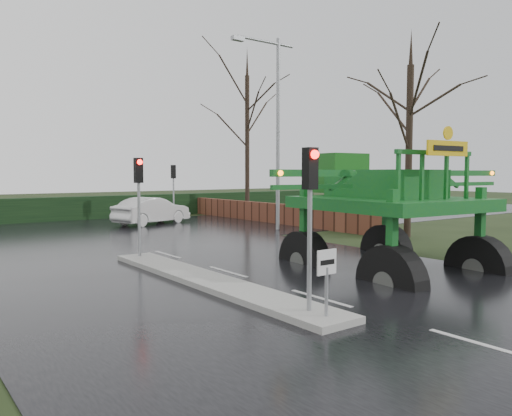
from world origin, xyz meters
TOP-DOWN VIEW (x-y plane):
  - ground at (0.00, 0.00)m, footprint 140.00×140.00m
  - road_main at (0.00, 10.00)m, footprint 14.00×80.00m
  - road_cross at (0.00, 16.00)m, footprint 80.00×12.00m
  - median_island at (-1.30, 3.00)m, footprint 1.20×10.00m
  - hedge_row at (0.00, 24.00)m, footprint 44.00×0.90m
  - brick_wall at (10.50, 16.00)m, footprint 0.40×20.00m
  - keep_left_sign at (-1.30, -1.50)m, footprint 0.50×0.07m
  - traffic_signal_near at (-1.30, -1.01)m, footprint 0.26×0.33m
  - traffic_signal_mid at (-1.30, 7.49)m, footprint 0.26×0.33m
  - traffic_signal_far at (6.50, 20.01)m, footprint 0.26×0.33m
  - street_light_right at (8.19, 12.00)m, footprint 3.85×0.30m
  - tree_right_near at (11.50, 6.00)m, footprint 5.60×5.60m
  - tree_right_far at (13.00, 21.00)m, footprint 7.00×7.00m
  - crop_sprayer at (2.67, 0.25)m, footprint 9.65×6.38m
  - white_sedan at (4.30, 18.52)m, footprint 5.08×3.08m

SIDE VIEW (x-z plane):
  - ground at x=0.00m, z-range 0.00..0.00m
  - white_sedan at x=4.30m, z-range -0.79..0.79m
  - road_main at x=0.00m, z-range -0.01..0.01m
  - road_cross at x=0.00m, z-range 0.00..0.02m
  - median_island at x=-1.30m, z-range 0.01..0.17m
  - brick_wall at x=10.50m, z-range 0.00..1.20m
  - hedge_row at x=0.00m, z-range 0.00..1.50m
  - keep_left_sign at x=-1.30m, z-range 0.38..1.73m
  - crop_sprayer at x=2.67m, z-range -0.15..5.26m
  - traffic_signal_near at x=-1.30m, z-range 0.83..4.35m
  - traffic_signal_mid at x=-1.30m, z-range 0.83..4.35m
  - traffic_signal_far at x=6.50m, z-range 0.83..4.35m
  - tree_right_near at x=11.50m, z-range 0.38..10.02m
  - street_light_right at x=8.19m, z-range 0.99..10.99m
  - tree_right_far at x=13.00m, z-range 0.47..12.52m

